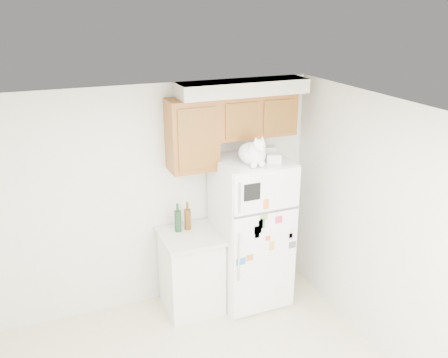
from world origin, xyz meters
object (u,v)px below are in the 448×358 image
refrigerator (251,232)px  bottle_green (178,218)px  storage_box_back (267,151)px  cat (254,153)px  storage_box_front (274,158)px  base_counter (191,271)px  bottle_amber (187,216)px

refrigerator → bottle_green: bearing=166.6°
storage_box_back → bottle_green: 1.20m
refrigerator → cat: (-0.06, -0.15, 0.97)m
cat → storage_box_back: (0.27, 0.22, -0.07)m
refrigerator → storage_box_front: bearing=-43.7°
refrigerator → base_counter: refrigerator is taller
base_counter → refrigerator: bearing=-6.1°
base_counter → bottle_amber: 0.63m
storage_box_back → bottle_green: bearing=-174.2°
refrigerator → storage_box_back: size_ratio=9.44×
cat → storage_box_front: cat is taller
storage_box_front → bottle_green: (-0.95, 0.35, -0.66)m
refrigerator → bottle_amber: (-0.68, 0.20, 0.23)m
storage_box_front → bottle_amber: size_ratio=0.47×
storage_box_front → bottle_amber: 1.13m
base_counter → cat: bearing=-19.3°
storage_box_back → bottle_amber: bearing=-175.5°
cat → storage_box_front: bearing=-2.7°
base_counter → storage_box_front: bearing=-15.1°
refrigerator → bottle_green: size_ratio=5.23×
storage_box_front → storage_box_back: bearing=101.2°
storage_box_front → cat: bearing=-161.7°
base_counter → storage_box_back: (0.90, 0.00, 1.29)m
storage_box_front → bottle_amber: bearing=178.3°
storage_box_back → bottle_green: size_ratio=0.55×
base_counter → storage_box_front: storage_box_front is taller
base_counter → storage_box_back: bearing=0.3°
refrigerator → bottle_green: 0.84m
bottle_amber → cat: bearing=-29.0°
storage_box_back → storage_box_front: 0.24m
storage_box_front → bottle_amber: storage_box_front is taller
refrigerator → cat: size_ratio=3.59×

